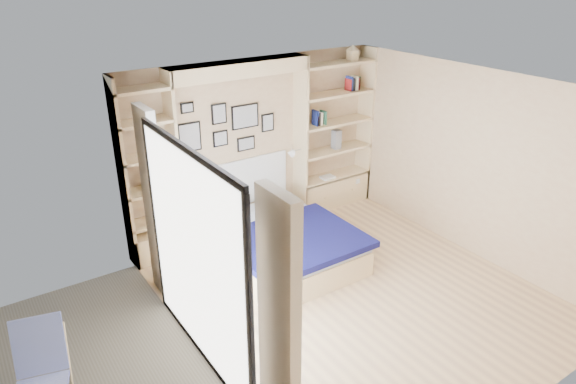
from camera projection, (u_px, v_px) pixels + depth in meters
ground at (351, 291)px, 6.26m from camera, size 4.50×4.50×0.00m
room_shell at (257, 177)px, 6.77m from camera, size 4.50×4.50×4.50m
bed at (280, 242)px, 6.83m from camera, size 1.64×2.16×1.07m
photo_gallery at (226, 127)px, 7.05m from camera, size 1.48×0.02×0.82m
reading_lamps at (245, 163)px, 7.17m from camera, size 1.92×0.12×0.15m
shelf_decor at (321, 107)px, 7.68m from camera, size 3.50×0.23×2.03m
deck_chair at (40, 370)px, 4.55m from camera, size 0.64×0.86×0.78m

